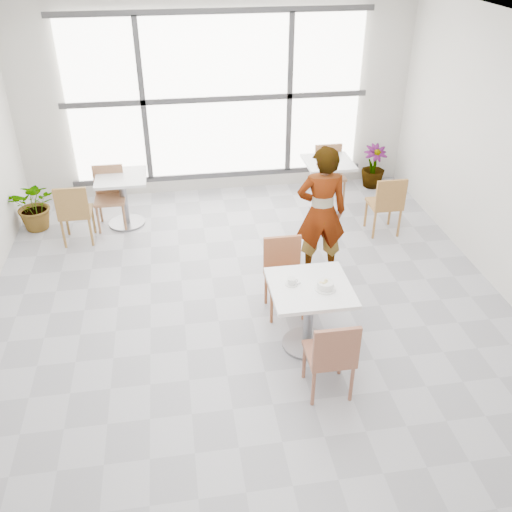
{
  "coord_description": "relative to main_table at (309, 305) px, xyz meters",
  "views": [
    {
      "loc": [
        -0.73,
        -4.93,
        3.89
      ],
      "look_at": [
        0.0,
        -0.3,
        1.0
      ],
      "focal_mm": 39.26,
      "sensor_mm": 36.0,
      "label": 1
    }
  ],
  "objects": [
    {
      "name": "plant_right",
      "position": [
        1.99,
        3.74,
        -0.17
      ],
      "size": [
        0.4,
        0.4,
        0.7
      ],
      "primitive_type": "imported",
      "rotation": [
        0.0,
        0.0,
        0.03
      ],
      "color": "#447939",
      "rests_on": "ground"
    },
    {
      "name": "oatmeal_bowl",
      "position": [
        0.13,
        -0.07,
        0.27
      ],
      "size": [
        0.21,
        0.21,
        0.09
      ],
      "color": "white",
      "rests_on": "main_table"
    },
    {
      "name": "bg_chair_left_far",
      "position": [
        -2.16,
        3.06,
        -0.02
      ],
      "size": [
        0.42,
        0.42,
        0.87
      ],
      "color": "#A06D4A",
      "rests_on": "ground"
    },
    {
      "name": "window",
      "position": [
        -0.5,
        3.97,
        0.98
      ],
      "size": [
        4.6,
        0.07,
        2.52
      ],
      "color": "white",
      "rests_on": "ground"
    },
    {
      "name": "wall_back",
      "position": [
        -0.5,
        4.04,
        0.98
      ],
      "size": [
        6.0,
        0.0,
        6.0
      ],
      "primitive_type": "plane",
      "rotation": [
        1.57,
        0.0,
        0.0
      ],
      "color": "silver",
      "rests_on": "ground"
    },
    {
      "name": "chair_far",
      "position": [
        -0.12,
        0.69,
        -0.02
      ],
      "size": [
        0.42,
        0.42,
        0.87
      ],
      "color": "#A05A37",
      "rests_on": "ground"
    },
    {
      "name": "person",
      "position": [
        0.46,
        1.37,
        0.31
      ],
      "size": [
        0.63,
        0.44,
        1.66
      ],
      "primitive_type": "imported",
      "rotation": [
        0.0,
        0.0,
        3.06
      ],
      "color": "black",
      "rests_on": "ground"
    },
    {
      "name": "coffee_cup",
      "position": [
        -0.18,
        0.06,
        0.26
      ],
      "size": [
        0.16,
        0.13,
        0.07
      ],
      "color": "silver",
      "rests_on": "main_table"
    },
    {
      "name": "bg_table_left",
      "position": [
        -1.98,
        3.03,
        -0.04
      ],
      "size": [
        0.7,
        0.7,
        0.75
      ],
      "color": "silver",
      "rests_on": "ground"
    },
    {
      "name": "main_table",
      "position": [
        0.0,
        0.0,
        0.0
      ],
      "size": [
        0.8,
        0.8,
        0.75
      ],
      "color": "white",
      "rests_on": "ground"
    },
    {
      "name": "bg_chair_right_far",
      "position": [
        1.13,
        3.37,
        -0.02
      ],
      "size": [
        0.42,
        0.42,
        0.87
      ],
      "color": "#8F613F",
      "rests_on": "ground"
    },
    {
      "name": "bg_chair_right_near",
      "position": [
        1.61,
        2.16,
        -0.02
      ],
      "size": [
        0.42,
        0.42,
        0.87
      ],
      "rotation": [
        0.0,
        0.0,
        3.14
      ],
      "color": "#9E6B36",
      "rests_on": "ground"
    },
    {
      "name": "plant_left",
      "position": [
        -3.2,
        3.09,
        -0.15
      ],
      "size": [
        0.72,
        0.64,
        0.74
      ],
      "primitive_type": "imported",
      "rotation": [
        0.0,
        0.0,
        -0.09
      ],
      "color": "#377734",
      "rests_on": "ground"
    },
    {
      "name": "floor",
      "position": [
        -0.5,
        0.54,
        -0.52
      ],
      "size": [
        7.0,
        7.0,
        0.0
      ],
      "primitive_type": "plane",
      "color": "#9E9EA5",
      "rests_on": "ground"
    },
    {
      "name": "bg_table_right",
      "position": [
        1.03,
        3.11,
        -0.04
      ],
      "size": [
        0.7,
        0.7,
        0.75
      ],
      "color": "silver",
      "rests_on": "ground"
    },
    {
      "name": "bg_chair_left_near",
      "position": [
        -2.59,
        2.56,
        -0.02
      ],
      "size": [
        0.42,
        0.42,
        0.87
      ],
      "rotation": [
        0.0,
        0.0,
        3.14
      ],
      "color": "olive",
      "rests_on": "ground"
    },
    {
      "name": "chair_near",
      "position": [
        0.03,
        -0.73,
        -0.02
      ],
      "size": [
        0.42,
        0.42,
        0.87
      ],
      "rotation": [
        0.0,
        0.0,
        3.14
      ],
      "color": "#975B44",
      "rests_on": "ground"
    },
    {
      "name": "ceiling",
      "position": [
        -0.5,
        0.54,
        2.48
      ],
      "size": [
        7.0,
        7.0,
        0.0
      ],
      "primitive_type": "plane",
      "rotation": [
        3.14,
        0.0,
        0.0
      ],
      "color": "white",
      "rests_on": "ground"
    }
  ]
}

